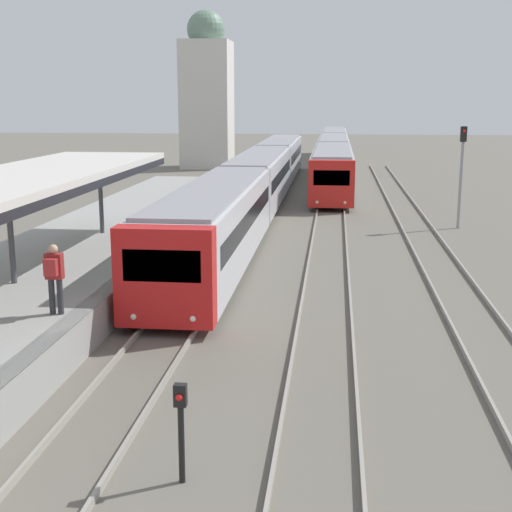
{
  "coord_description": "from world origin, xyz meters",
  "views": [
    {
      "loc": [
        4.22,
        -5.65,
        5.96
      ],
      "look_at": [
        2.03,
        14.16,
        1.56
      ],
      "focal_mm": 50.0,
      "sensor_mm": 36.0,
      "label": 1
    }
  ],
  "objects": [
    {
      "name": "signal_mast_far",
      "position": [
        10.05,
        28.27,
        3.0
      ],
      "size": [
        0.28,
        0.29,
        4.74
      ],
      "color": "gray",
      "rests_on": "ground_plane"
    },
    {
      "name": "platform_canopy",
      "position": [
        -4.41,
        12.41,
        3.79
      ],
      "size": [
        4.0,
        18.91,
        2.88
      ],
      "color": "beige",
      "rests_on": "station_platform"
    },
    {
      "name": "signal_post_near",
      "position": [
        1.92,
        4.45,
        1.04
      ],
      "size": [
        0.2,
        0.21,
        1.66
      ],
      "color": "black",
      "rests_on": "ground_plane"
    },
    {
      "name": "person_on_platform",
      "position": [
        -2.19,
        9.73,
        2.02
      ],
      "size": [
        0.4,
        0.4,
        1.66
      ],
      "color": "#2D2D33",
      "rests_on": "station_platform"
    },
    {
      "name": "distant_domed_building",
      "position": [
        -7.04,
        57.14,
        6.39
      ],
      "size": [
        4.23,
        4.23,
        13.41
      ],
      "color": "silver",
      "rests_on": "ground_plane"
    },
    {
      "name": "train_far",
      "position": [
        4.05,
        54.39,
        1.62
      ],
      "size": [
        2.48,
        44.29,
        2.91
      ],
      "color": "red",
      "rests_on": "ground_plane"
    },
    {
      "name": "train_near",
      "position": [
        0.0,
        34.08,
        1.64
      ],
      "size": [
        2.56,
        45.77,
        2.95
      ],
      "color": "red",
      "rests_on": "ground_plane"
    }
  ]
}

